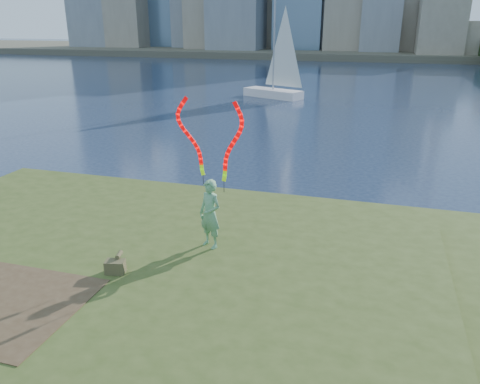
% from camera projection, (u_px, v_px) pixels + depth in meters
% --- Properties ---
extents(ground, '(320.00, 320.00, 0.00)m').
position_uv_depth(ground, '(167.00, 278.00, 12.44)').
color(ground, '#1A2742').
rests_on(ground, ground).
extents(grassy_knoll, '(20.00, 18.00, 0.80)m').
position_uv_depth(grassy_knoll, '(122.00, 317.00, 10.26)').
color(grassy_knoll, '#3B4B1A').
rests_on(grassy_knoll, ground).
extents(dirt_patch, '(3.20, 3.00, 0.02)m').
position_uv_depth(dirt_patch, '(5.00, 305.00, 9.87)').
color(dirt_patch, '#47331E').
rests_on(dirt_patch, grassy_knoll).
extents(far_shore, '(320.00, 40.00, 1.20)m').
position_uv_depth(far_shore, '(359.00, 52.00, 97.85)').
color(far_shore, '#4F4A3A').
rests_on(far_shore, ground).
extents(woman_with_ribbons, '(1.95, 0.92, 4.21)m').
position_uv_depth(woman_with_ribbons, '(211.00, 197.00, 12.01)').
color(woman_with_ribbons, '#107322').
rests_on(woman_with_ribbons, grassy_knoll).
extents(canvas_bag, '(0.50, 0.57, 0.43)m').
position_uv_depth(canvas_bag, '(116.00, 266.00, 11.10)').
color(canvas_bag, '#474927').
rests_on(canvas_bag, grassy_knoll).
extents(sailboat, '(5.77, 3.89, 8.91)m').
position_uv_depth(sailboat, '(276.00, 80.00, 41.71)').
color(sailboat, silver).
rests_on(sailboat, ground).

